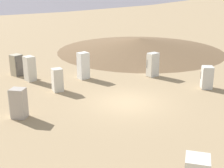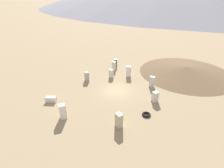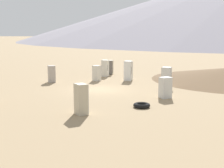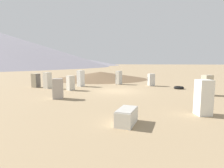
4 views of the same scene
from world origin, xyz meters
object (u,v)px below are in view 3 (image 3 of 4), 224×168
discarded_fridge_4 (128,71)px  discarded_fridge_5 (165,88)px  discarded_fridge_2 (105,68)px  discarded_fridge_9 (110,67)px  scrap_tire (142,105)px  discarded_fridge_8 (52,74)px  discarded_fridge_0 (97,73)px  discarded_fridge_3 (81,99)px  discarded_fridge_7 (166,78)px

discarded_fridge_4 → discarded_fridge_5: size_ratio=1.29×
discarded_fridge_2 → discarded_fridge_9: (1.83, -0.15, -0.09)m
discarded_fridge_9 → discarded_fridge_4: bearing=119.1°
discarded_fridge_2 → scrap_tire: 14.37m
discarded_fridge_4 → discarded_fridge_5: discarded_fridge_4 is taller
discarded_fridge_8 → scrap_tire: 12.64m
discarded_fridge_5 → discarded_fridge_9: (12.02, 6.31, 0.05)m
discarded_fridge_4 → discarded_fridge_0: bearing=-66.2°
discarded_fridge_3 → scrap_tire: bearing=86.3°
discarded_fridge_0 → discarded_fridge_7: size_ratio=0.85×
discarded_fridge_3 → discarded_fridge_4: (13.23, -0.92, 0.08)m
discarded_fridge_4 → discarded_fridge_7: size_ratio=1.09×
discarded_fridge_0 → discarded_fridge_2: discarded_fridge_2 is taller
discarded_fridge_2 → discarded_fridge_9: bearing=-177.1°
discarded_fridge_4 → discarded_fridge_8: size_ratio=1.22×
discarded_fridge_5 → discarded_fridge_9: 13.58m
discarded_fridge_0 → discarded_fridge_7: discarded_fridge_7 is taller
discarded_fridge_9 → discarded_fridge_2: bearing=82.9°
discarded_fridge_4 → discarded_fridge_7: 5.07m
discarded_fridge_7 → discarded_fridge_9: (7.81, 6.34, -0.09)m
discarded_fridge_4 → scrap_tire: size_ratio=1.83×
discarded_fridge_7 → discarded_fridge_3: bearing=167.4°
discarded_fridge_3 → discarded_fridge_2: bearing=147.5°
discarded_fridge_8 → scrap_tire: discarded_fridge_8 is taller
discarded_fridge_2 → discarded_fridge_7: size_ratio=1.00×
discarded_fridge_5 → discarded_fridge_0: bearing=97.2°
discarded_fridge_0 → discarded_fridge_3: bearing=-57.1°
discarded_fridge_3 → discarded_fridge_4: size_ratio=0.92×
discarded_fridge_5 → discarded_fridge_8: size_ratio=0.95×
discarded_fridge_3 → discarded_fridge_9: (17.55, 1.74, -0.08)m
discarded_fridge_3 → discarded_fridge_4: 13.26m
scrap_tire → discarded_fridge_5: bearing=-23.0°
discarded_fridge_2 → scrap_tire: (-13.41, -5.09, -0.75)m
discarded_fridge_4 → discarded_fridge_9: (4.32, 2.65, -0.16)m
discarded_fridge_8 → discarded_fridge_0: bearing=-8.2°
discarded_fridge_2 → discarded_fridge_9: discarded_fridge_2 is taller
discarded_fridge_5 → scrap_tire: (-3.22, 1.37, -0.61)m
discarded_fridge_3 → discarded_fridge_9: 17.64m
discarded_fridge_4 → discarded_fridge_9: bearing=-137.1°
discarded_fridge_7 → discarded_fridge_0: bearing=79.7°
discarded_fridge_5 → discarded_fridge_3: bearing=-165.7°
discarded_fridge_5 → discarded_fridge_7: discarded_fridge_7 is taller
discarded_fridge_7 → discarded_fridge_2: bearing=60.0°
discarded_fridge_0 → discarded_fridge_3: size_ratio=0.85×
discarded_fridge_5 → scrap_tire: 3.55m
discarded_fridge_0 → scrap_tire: (-10.26, -5.28, -0.62)m
discarded_fridge_3 → discarded_fridge_5: discarded_fridge_3 is taller
discarded_fridge_5 → discarded_fridge_7: size_ratio=0.84×
discarded_fridge_2 → scrap_tire: discarded_fridge_2 is taller
discarded_fridge_5 → discarded_fridge_7: 4.22m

